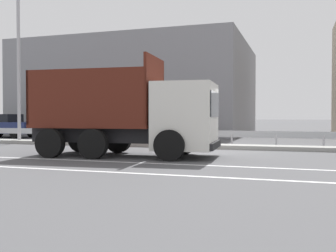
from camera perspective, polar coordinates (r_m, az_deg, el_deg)
ground_plane at (r=16.06m, az=7.41°, el=-3.87°), size 320.00×320.00×0.00m
lane_strip_0 at (r=13.12m, az=-9.79°, el=-5.05°), size 54.62×0.16×0.01m
lane_strip_1 at (r=11.27m, az=-14.99°, el=-6.15°), size 54.62×0.16×0.01m
median_island at (r=18.14m, az=8.66°, el=-2.98°), size 30.04×1.10×0.18m
median_guardrail at (r=19.27m, az=9.25°, el=-1.29°), size 54.62×0.09×0.78m
dump_truck at (r=14.36m, az=-3.01°, el=0.91°), size 6.99×3.13×3.64m
median_road_sign at (r=20.38m, az=-10.76°, el=0.58°), size 0.77×0.16×2.22m
street_lamp_0 at (r=23.20m, az=-21.10°, el=9.68°), size 0.71×2.16×8.74m
parked_car_1 at (r=29.64m, az=-22.45°, el=0.02°), size 4.46×1.97×1.62m
parked_car_2 at (r=25.96m, az=-11.52°, el=-0.33°), size 4.17×1.94×1.35m
parked_car_3 at (r=23.77m, az=-0.73°, el=-0.50°), size 4.57×2.04×1.32m
background_building_0 at (r=35.27m, az=-3.54°, el=5.16°), size 18.18×14.54×7.55m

